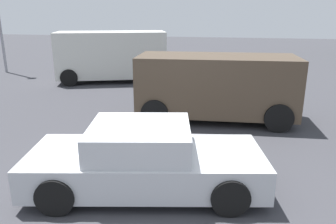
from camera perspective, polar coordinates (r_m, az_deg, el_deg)
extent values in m
plane|color=#38383D|center=(6.16, -5.01, -13.87)|extent=(80.00, 80.00, 0.00)
cube|color=#B7BABF|center=(6.07, -3.86, -9.43)|extent=(4.46, 2.49, 0.60)
cube|color=#B7BABF|center=(5.85, -4.94, -4.63)|extent=(2.04, 1.88, 0.49)
cube|color=slate|center=(5.84, 3.27, -4.66)|extent=(0.34, 1.43, 0.41)
cube|color=slate|center=(5.99, -12.94, -4.51)|extent=(0.34, 1.43, 0.41)
cylinder|color=black|center=(6.90, 8.47, -7.45)|extent=(0.67, 0.34, 0.64)
cylinder|color=black|center=(5.50, 10.78, -14.35)|extent=(0.67, 0.34, 0.64)
cylinder|color=black|center=(7.08, -14.87, -7.22)|extent=(0.67, 0.34, 0.64)
cylinder|color=black|center=(5.72, -19.04, -13.73)|extent=(0.67, 0.34, 0.64)
cube|color=silver|center=(15.86, -9.79, 9.90)|extent=(5.36, 3.49, 2.10)
cube|color=slate|center=(16.10, -18.79, 11.01)|extent=(0.59, 1.60, 0.84)
cylinder|color=black|center=(15.26, -16.90, 5.77)|extent=(0.80, 0.48, 0.76)
cylinder|color=black|center=(17.09, -15.93, 6.98)|extent=(0.80, 0.48, 0.76)
cylinder|color=black|center=(15.10, -2.51, 6.37)|extent=(0.80, 0.48, 0.76)
cylinder|color=black|center=(16.94, -3.06, 7.52)|extent=(0.80, 0.48, 0.76)
cube|color=#4C3D2D|center=(9.91, 8.40, 4.80)|extent=(4.75, 2.19, 1.71)
cube|color=slate|center=(10.13, 21.53, 6.24)|extent=(0.16, 1.59, 0.68)
cylinder|color=black|center=(11.09, 17.10, 1.83)|extent=(0.82, 0.31, 0.80)
cylinder|color=black|center=(9.41, 18.75, -0.96)|extent=(0.82, 0.31, 0.80)
cylinder|color=black|center=(11.04, -0.73, 2.53)|extent=(0.82, 0.31, 0.80)
cylinder|color=black|center=(9.35, -2.30, -0.15)|extent=(0.82, 0.31, 0.80)
cylinder|color=black|center=(12.76, 7.48, 4.30)|extent=(0.13, 0.13, 0.77)
cylinder|color=black|center=(12.91, 7.83, 4.43)|extent=(0.13, 0.13, 0.77)
cube|color=#262626|center=(12.71, 7.78, 7.26)|extent=(0.38, 0.46, 0.55)
cylinder|color=#262626|center=(12.50, 7.26, 6.90)|extent=(0.09, 0.09, 0.64)
cylinder|color=#262626|center=(12.93, 8.26, 7.19)|extent=(0.09, 0.09, 0.64)
sphere|color=#936B4C|center=(12.65, 7.84, 8.94)|extent=(0.21, 0.21, 0.21)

